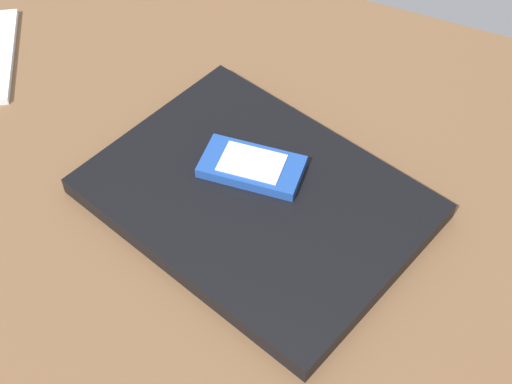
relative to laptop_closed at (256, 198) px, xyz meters
The scene contains 3 objects.
desk_surface 9.80cm from the laptop_closed, 13.90° to the left, with size 120.00×80.00×3.00cm, color brown.
laptop_closed is the anchor object (origin of this frame).
cell_phone_on_laptop 3.31cm from the laptop_closed, 57.23° to the right, with size 10.75×6.40×1.27cm.
Camera 1 is at (-28.08, 39.27, 59.81)cm, focal length 50.44 mm.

